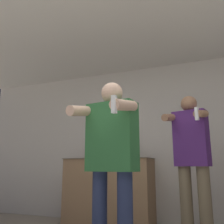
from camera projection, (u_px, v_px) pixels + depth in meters
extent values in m
cube|color=silver|center=(162.00, 141.00, 4.03)|extent=(7.00, 0.06, 2.55)
cube|color=silver|center=(137.00, 25.00, 3.06)|extent=(7.00, 3.21, 0.05)
cube|color=#997551|center=(109.00, 192.00, 3.87)|extent=(1.35, 0.55, 0.99)
cube|color=brown|center=(109.00, 159.00, 3.98)|extent=(1.38, 0.58, 0.01)
cylinder|color=#563314|center=(90.00, 153.00, 4.13)|extent=(0.08, 0.08, 0.21)
cylinder|color=#563314|center=(90.00, 145.00, 4.16)|extent=(0.02, 0.02, 0.05)
sphere|color=black|center=(90.00, 143.00, 4.17)|extent=(0.03, 0.03, 0.03)
cylinder|color=silver|center=(109.00, 152.00, 4.02)|extent=(0.07, 0.07, 0.20)
cylinder|color=silver|center=(109.00, 143.00, 4.05)|extent=(0.03, 0.03, 0.08)
sphere|color=#B29933|center=(109.00, 141.00, 4.05)|extent=(0.03, 0.03, 0.03)
cylinder|color=black|center=(134.00, 153.00, 3.86)|extent=(0.07, 0.07, 0.18)
cylinder|color=black|center=(134.00, 144.00, 3.89)|extent=(0.03, 0.03, 0.10)
sphere|color=black|center=(134.00, 141.00, 3.90)|extent=(0.03, 0.03, 0.03)
cylinder|color=navy|center=(100.00, 220.00, 2.17)|extent=(0.13, 0.13, 0.83)
cylinder|color=navy|center=(125.00, 223.00, 2.05)|extent=(0.13, 0.13, 0.83)
cube|color=#2D6B38|center=(112.00, 137.00, 2.26)|extent=(0.48, 0.26, 0.62)
sphere|color=beige|center=(112.00, 93.00, 2.35)|extent=(0.20, 0.20, 0.20)
cylinder|color=beige|center=(82.00, 111.00, 2.27)|extent=(0.14, 0.37, 0.15)
cylinder|color=beige|center=(124.00, 105.00, 2.06)|extent=(0.14, 0.37, 0.15)
cube|color=white|center=(114.00, 104.00, 1.91)|extent=(0.04, 0.04, 0.14)
cylinder|color=#75664C|center=(187.00, 205.00, 2.86)|extent=(0.14, 0.14, 0.87)
cylinder|color=#75664C|center=(206.00, 207.00, 2.74)|extent=(0.14, 0.14, 0.87)
cube|color=#4C236B|center=(191.00, 138.00, 2.97)|extent=(0.42, 0.29, 0.65)
sphere|color=#9E7051|center=(189.00, 104.00, 3.06)|extent=(0.19, 0.19, 0.19)
cylinder|color=#9E7051|center=(170.00, 117.00, 3.00)|extent=(0.17, 0.35, 0.14)
cylinder|color=#9E7051|center=(201.00, 114.00, 2.79)|extent=(0.17, 0.35, 0.14)
cube|color=white|center=(197.00, 114.00, 2.65)|extent=(0.04, 0.04, 0.14)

